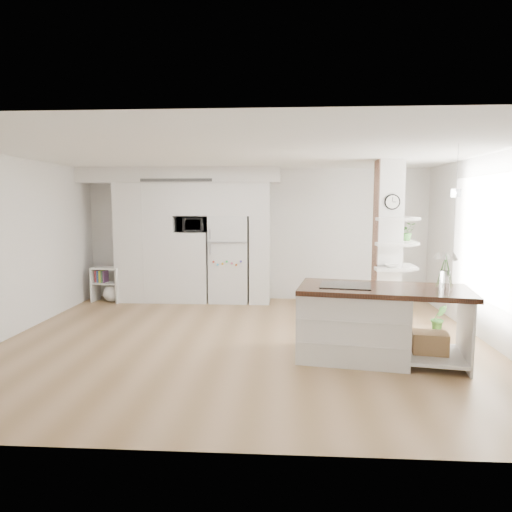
% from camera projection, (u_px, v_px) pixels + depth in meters
% --- Properties ---
extents(floor, '(7.00, 6.00, 0.01)m').
position_uv_depth(floor, '(244.00, 341.00, 6.66)').
color(floor, '#A58059').
rests_on(floor, ground).
extents(room, '(7.04, 6.04, 2.72)m').
position_uv_depth(room, '(243.00, 214.00, 6.44)').
color(room, white).
rests_on(room, ground).
extents(cabinet_wall, '(4.00, 0.71, 2.70)m').
position_uv_depth(cabinet_wall, '(184.00, 228.00, 9.22)').
color(cabinet_wall, white).
rests_on(cabinet_wall, floor).
extents(refrigerator, '(0.78, 0.69, 1.75)m').
position_uv_depth(refrigerator, '(229.00, 259.00, 9.25)').
color(refrigerator, silver).
rests_on(refrigerator, floor).
extents(column, '(0.69, 0.90, 2.70)m').
position_uv_depth(column, '(394.00, 243.00, 7.48)').
color(column, silver).
rests_on(column, floor).
extents(window, '(0.00, 2.40, 2.40)m').
position_uv_depth(window, '(485.00, 238.00, 6.57)').
color(window, white).
rests_on(window, room).
extents(pendant_light, '(0.12, 0.12, 0.10)m').
position_uv_depth(pendant_light, '(363.00, 195.00, 6.46)').
color(pendant_light, white).
rests_on(pendant_light, room).
extents(kitchen_island, '(2.24, 1.33, 1.52)m').
position_uv_depth(kitchen_island, '(363.00, 321.00, 5.86)').
color(kitchen_island, white).
rests_on(kitchen_island, floor).
extents(bookshelf, '(0.64, 0.43, 0.71)m').
position_uv_depth(bookshelf, '(109.00, 287.00, 9.28)').
color(bookshelf, white).
rests_on(bookshelf, floor).
extents(floor_plant_a, '(0.24, 0.19, 0.44)m').
position_uv_depth(floor_plant_a, '(439.00, 318.00, 7.10)').
color(floor_plant_a, '#3D7E32').
rests_on(floor_plant_a, floor).
extents(floor_plant_b, '(0.28, 0.28, 0.48)m').
position_uv_depth(floor_plant_b, '(370.00, 293.00, 8.97)').
color(floor_plant_b, '#3D7E32').
rests_on(floor_plant_b, floor).
extents(microwave, '(0.54, 0.37, 0.30)m').
position_uv_depth(microwave, '(192.00, 225.00, 9.15)').
color(microwave, '#2D2D2D').
rests_on(microwave, cabinet_wall).
extents(shelf_plant, '(0.27, 0.23, 0.30)m').
position_uv_depth(shelf_plant, '(407.00, 232.00, 7.61)').
color(shelf_plant, '#3D7E32').
rests_on(shelf_plant, column).
extents(decor_bowl, '(0.22, 0.22, 0.05)m').
position_uv_depth(decor_bowl, '(391.00, 266.00, 7.29)').
color(decor_bowl, white).
rests_on(decor_bowl, column).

